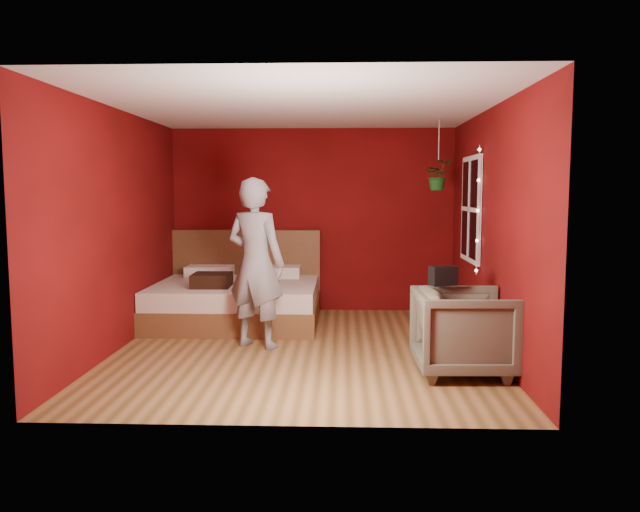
{
  "coord_description": "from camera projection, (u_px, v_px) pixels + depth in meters",
  "views": [
    {
      "loc": [
        0.43,
        -6.66,
        1.72
      ],
      "look_at": [
        0.17,
        0.4,
        0.98
      ],
      "focal_mm": 35.0,
      "sensor_mm": 36.0,
      "label": 1
    }
  ],
  "objects": [
    {
      "name": "floor",
      "position": [
        303.0,
        349.0,
        6.81
      ],
      "size": [
        4.5,
        4.5,
        0.0
      ],
      "primitive_type": "plane",
      "color": "olive",
      "rests_on": "ground"
    },
    {
      "name": "room_walls",
      "position": [
        303.0,
        195.0,
        6.64
      ],
      "size": [
        4.04,
        4.54,
        2.62
      ],
      "color": "maroon",
      "rests_on": "ground"
    },
    {
      "name": "window",
      "position": [
        471.0,
        209.0,
        7.48
      ],
      "size": [
        0.05,
        0.97,
        1.27
      ],
      "color": "white",
      "rests_on": "room_walls"
    },
    {
      "name": "fairy_lights",
      "position": [
        478.0,
        211.0,
        6.96
      ],
      "size": [
        0.04,
        0.04,
        1.45
      ],
      "color": "silver",
      "rests_on": "room_walls"
    },
    {
      "name": "bed",
      "position": [
        238.0,
        299.0,
        8.21
      ],
      "size": [
        2.11,
        1.8,
        1.16
      ],
      "color": "brown",
      "rests_on": "ground"
    },
    {
      "name": "person",
      "position": [
        256.0,
        263.0,
        6.81
      ],
      "size": [
        0.8,
        0.68,
        1.86
      ],
      "primitive_type": "imported",
      "rotation": [
        0.0,
        0.0,
        2.74
      ],
      "color": "slate",
      "rests_on": "ground"
    },
    {
      "name": "armchair",
      "position": [
        463.0,
        332.0,
        5.84
      ],
      "size": [
        0.92,
        0.89,
        0.81
      ],
      "primitive_type": "imported",
      "rotation": [
        0.0,
        0.0,
        1.6
      ],
      "color": "#5B5948",
      "rests_on": "ground"
    },
    {
      "name": "handbag",
      "position": [
        443.0,
        276.0,
        6.03
      ],
      "size": [
        0.29,
        0.22,
        0.19
      ],
      "primitive_type": "cube",
      "rotation": [
        0.0,
        0.0,
        0.37
      ],
      "color": "black",
      "rests_on": "armchair"
    },
    {
      "name": "throw_pillow",
      "position": [
        212.0,
        280.0,
        7.77
      ],
      "size": [
        0.48,
        0.48,
        0.17
      ],
      "primitive_type": "cube",
      "rotation": [
        0.0,
        0.0,
        0.03
      ],
      "color": "black",
      "rests_on": "bed"
    },
    {
      "name": "hanging_plant",
      "position": [
        438.0,
        175.0,
        7.8
      ],
      "size": [
        0.35,
        0.3,
        0.88
      ],
      "color": "silver",
      "rests_on": "room_walls"
    }
  ]
}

